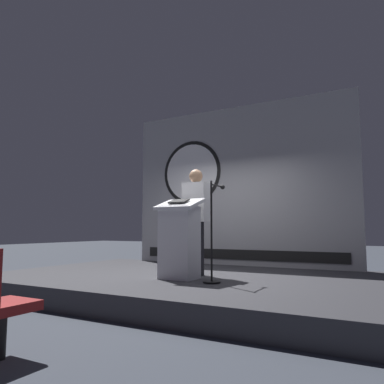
{
  "coord_description": "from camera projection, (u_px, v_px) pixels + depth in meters",
  "views": [
    {
      "loc": [
        2.84,
        -5.3,
        1.04
      ],
      "look_at": [
        -0.0,
        -0.1,
        1.63
      ],
      "focal_mm": 34.61,
      "sensor_mm": 36.0,
      "label": 1
    }
  ],
  "objects": [
    {
      "name": "ground_plane",
      "position": [
        195.0,
        294.0,
        5.88
      ],
      "size": [
        40.0,
        40.0,
        0.0
      ],
      "primitive_type": "plane",
      "color": "#383D47"
    },
    {
      "name": "microphone_stand",
      "position": [
        213.0,
        246.0,
        5.15
      ],
      "size": [
        0.24,
        0.55,
        1.41
      ],
      "color": "black",
      "rests_on": "stage_platform"
    },
    {
      "name": "stage_platform",
      "position": [
        195.0,
        285.0,
        5.89
      ],
      "size": [
        6.4,
        4.0,
        0.3
      ],
      "primitive_type": "cube",
      "color": "#333338",
      "rests_on": "ground"
    },
    {
      "name": "banner_display",
      "position": [
        235.0,
        185.0,
        7.7
      ],
      "size": [
        4.76,
        0.12,
        3.3
      ],
      "color": "#9E9EA3",
      "rests_on": "stage_platform"
    },
    {
      "name": "podium",
      "position": [
        179.0,
        239.0,
        5.53
      ],
      "size": [
        0.64,
        0.49,
        1.21
      ],
      "color": "silver",
      "rests_on": "stage_platform"
    },
    {
      "name": "speaker_person",
      "position": [
        196.0,
        220.0,
        5.96
      ],
      "size": [
        0.4,
        0.26,
        1.71
      ],
      "color": "black",
      "rests_on": "stage_platform"
    }
  ]
}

